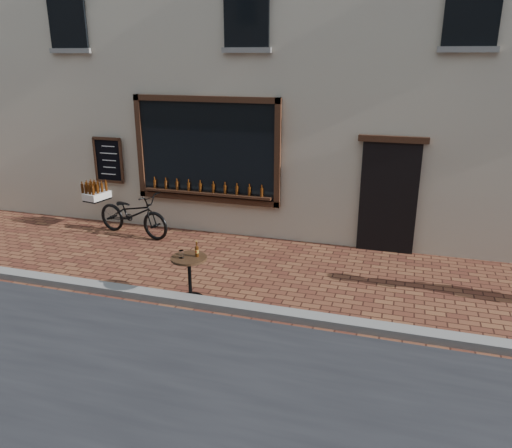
# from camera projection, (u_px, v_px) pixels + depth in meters

# --- Properties ---
(ground) EXTENTS (90.00, 90.00, 0.00)m
(ground) POSITION_uv_depth(u_px,v_px,m) (241.00, 318.00, 7.49)
(ground) COLOR #4E2419
(ground) RESTS_ON ground
(kerb) EXTENTS (90.00, 0.25, 0.12)m
(kerb) POSITION_uv_depth(u_px,v_px,m) (245.00, 309.00, 7.65)
(kerb) COLOR slate
(kerb) RESTS_ON ground
(shop_building) EXTENTS (28.00, 6.20, 10.00)m
(shop_building) POSITION_uv_depth(u_px,v_px,m) (326.00, 0.00, 11.78)
(shop_building) COLOR #B8AD91
(shop_building) RESTS_ON ground
(cargo_bicycle) EXTENTS (2.27, 1.02, 1.05)m
(cargo_bicycle) POSITION_uv_depth(u_px,v_px,m) (132.00, 213.00, 10.84)
(cargo_bicycle) COLOR black
(cargo_bicycle) RESTS_ON ground
(bistro_table) EXTENTS (0.58, 0.58, 0.99)m
(bistro_table) POSITION_uv_depth(u_px,v_px,m) (190.00, 269.00, 7.91)
(bistro_table) COLOR black
(bistro_table) RESTS_ON ground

